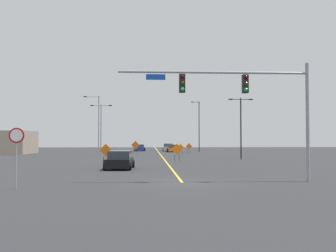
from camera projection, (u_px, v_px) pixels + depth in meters
ground at (182, 183)px, 21.40m from camera, size 174.80×174.80×0.00m
road_centre_stripe at (158, 152)px, 69.86m from camera, size 0.16×97.11×0.01m
traffic_signal_assembly at (246, 94)px, 21.75m from camera, size 11.00×0.44×6.85m
stop_sign at (16, 146)px, 18.72m from camera, size 0.76×0.07×3.01m
street_lamp_near_left at (98, 122)px, 56.17m from camera, size 2.32×0.24×8.83m
street_lamp_near_right at (199, 124)px, 71.40m from camera, size 1.59×0.24×9.49m
street_lamp_mid_right at (101, 125)px, 54.54m from camera, size 3.07×0.24×7.39m
street_lamp_far_right at (241, 123)px, 45.39m from camera, size 2.91×0.24×7.32m
construction_sign_left_shoulder at (135, 146)px, 61.29m from camera, size 1.38×0.24×2.11m
construction_sign_median_near at (189, 147)px, 64.35m from camera, size 1.08×0.23×1.71m
construction_sign_left_lane at (181, 148)px, 57.88m from camera, size 1.09×0.31×1.70m
construction_sign_right_shoulder at (177, 150)px, 41.62m from camera, size 1.26×0.12×1.92m
construction_sign_median_far at (106, 151)px, 35.96m from camera, size 1.21×0.29×1.99m
car_blue_near at (140, 148)px, 76.29m from camera, size 2.15×4.15×1.30m
car_silver_passing at (168, 148)px, 75.81m from camera, size 2.30×3.98×1.48m
car_orange_distant at (173, 148)px, 70.62m from camera, size 2.06×4.52×1.37m
car_black_mid at (120, 160)px, 31.02m from camera, size 2.32×4.24×1.48m
roadside_building_west at (12, 142)px, 62.24m from camera, size 6.31×8.42×3.73m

